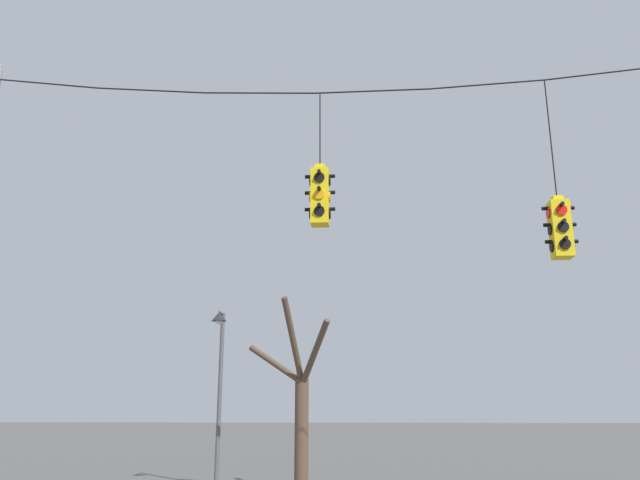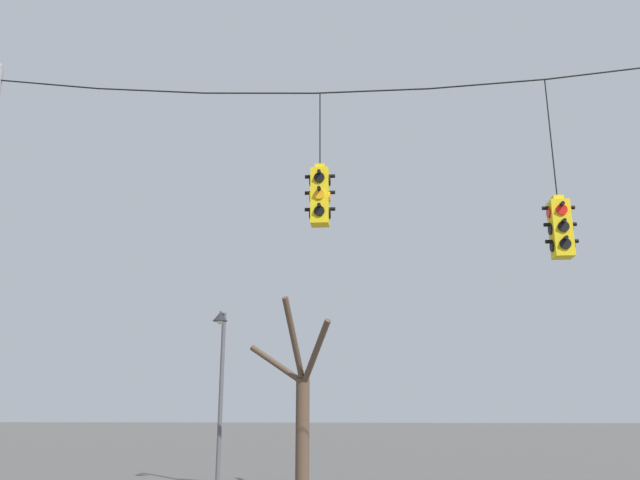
{
  "view_description": "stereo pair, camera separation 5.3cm",
  "coord_description": "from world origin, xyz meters",
  "px_view_note": "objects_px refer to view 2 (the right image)",
  "views": [
    {
      "loc": [
        -0.18,
        -11.13,
        1.96
      ],
      "look_at": [
        -1.03,
        0.06,
        5.05
      ],
      "focal_mm": 35.0,
      "sensor_mm": 36.0,
      "label": 1
    },
    {
      "loc": [
        -0.13,
        -11.13,
        1.96
      ],
      "look_at": [
        -1.03,
        0.06,
        5.05
      ],
      "focal_mm": 35.0,
      "sensor_mm": 36.0,
      "label": 2
    }
  ],
  "objects_px": {
    "bare_tree": "(301,407)",
    "street_lamp": "(221,361)",
    "traffic_light_near_right_pole": "(560,227)",
    "traffic_light_over_intersection": "(320,196)"
  },
  "relations": [
    {
      "from": "traffic_light_over_intersection",
      "to": "traffic_light_near_right_pole",
      "type": "xyz_separation_m",
      "value": [
        4.4,
        0.0,
        -0.73
      ]
    },
    {
      "from": "traffic_light_near_right_pole",
      "to": "bare_tree",
      "type": "xyz_separation_m",
      "value": [
        -5.31,
        5.11,
        -3.14
      ]
    },
    {
      "from": "bare_tree",
      "to": "street_lamp",
      "type": "bearing_deg",
      "value": 155.03
    },
    {
      "from": "traffic_light_over_intersection",
      "to": "traffic_light_near_right_pole",
      "type": "distance_m",
      "value": 4.46
    },
    {
      "from": "traffic_light_over_intersection",
      "to": "bare_tree",
      "type": "xyz_separation_m",
      "value": [
        -0.91,
        5.11,
        -3.87
      ]
    },
    {
      "from": "traffic_light_near_right_pole",
      "to": "traffic_light_over_intersection",
      "type": "bearing_deg",
      "value": -180.0
    },
    {
      "from": "traffic_light_over_intersection",
      "to": "traffic_light_near_right_pole",
      "type": "relative_size",
      "value": 0.77
    },
    {
      "from": "traffic_light_near_right_pole",
      "to": "street_lamp",
      "type": "height_order",
      "value": "traffic_light_near_right_pole"
    },
    {
      "from": "traffic_light_over_intersection",
      "to": "street_lamp",
      "type": "distance_m",
      "value": 7.5
    },
    {
      "from": "traffic_light_near_right_pole",
      "to": "bare_tree",
      "type": "bearing_deg",
      "value": 136.09
    }
  ]
}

